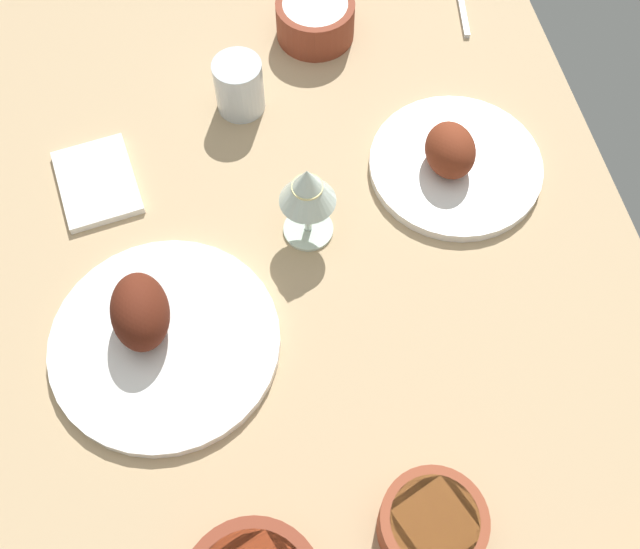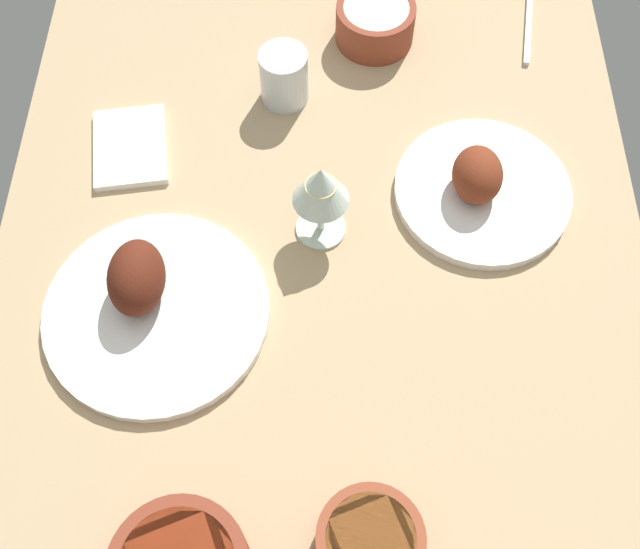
{
  "view_description": "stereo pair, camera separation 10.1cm",
  "coord_description": "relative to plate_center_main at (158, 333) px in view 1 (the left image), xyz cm",
  "views": [
    {
      "loc": [
        47.49,
        -9.5,
        95.78
      ],
      "look_at": [
        0.0,
        0.0,
        6.0
      ],
      "focal_mm": 43.22,
      "sensor_mm": 36.0,
      "label": 1
    },
    {
      "loc": [
        48.43,
        0.6,
        95.78
      ],
      "look_at": [
        0.0,
        0.0,
        6.0
      ],
      "focal_mm": 43.22,
      "sensor_mm": 36.0,
      "label": 2
    }
  ],
  "objects": [
    {
      "name": "plate_near_viewer",
      "position": [
        -18.79,
        44.51,
        -0.22
      ],
      "size": [
        25.1,
        25.1,
        8.37
      ],
      "color": "white",
      "rests_on": "dining_table"
    },
    {
      "name": "folded_napkin",
      "position": [
        -26.27,
        -6.43,
        -1.63
      ],
      "size": [
        15.68,
        12.64,
        1.2
      ],
      "primitive_type": "cube",
      "rotation": [
        0.0,
        0.0,
        0.15
      ],
      "color": "white",
      "rests_on": "dining_table"
    },
    {
      "name": "bowl_cream",
      "position": [
        -49.29,
        30.15,
        1.24
      ],
      "size": [
        12.55,
        12.55,
        6.44
      ],
      "color": "brown",
      "rests_on": "dining_table"
    },
    {
      "name": "water_tumbler",
      "position": [
        -36.78,
        16.14,
        2.15
      ],
      "size": [
        7.33,
        7.33,
        8.77
      ],
      "primitive_type": "cylinder",
      "color": "silver",
      "rests_on": "dining_table"
    },
    {
      "name": "wine_glass",
      "position": [
        -12.7,
        22.0,
        7.69
      ],
      "size": [
        7.6,
        7.6,
        14.0
      ],
      "color": "silver",
      "rests_on": "dining_table"
    },
    {
      "name": "bowl_soup",
      "position": [
        29.74,
        27.84,
        1.04
      ],
      "size": [
        11.98,
        11.98,
        6.04
      ],
      "color": "brown",
      "rests_on": "dining_table"
    },
    {
      "name": "plate_center_main",
      "position": [
        0.0,
        0.0,
        0.0
      ],
      "size": [
        29.64,
        29.64,
        9.6
      ],
      "color": "white",
      "rests_on": "dining_table"
    },
    {
      "name": "dining_table",
      "position": [
        -4.4,
        21.95,
        -4.23
      ],
      "size": [
        140.0,
        90.0,
        4.0
      ],
      "primitive_type": "cube",
      "color": "tan",
      "rests_on": "ground"
    }
  ]
}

